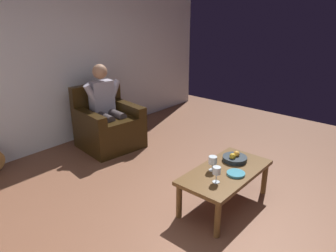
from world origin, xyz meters
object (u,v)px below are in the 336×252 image
at_px(coffee_table, 225,175).
at_px(fruit_bowl, 235,158).
at_px(decorative_dish, 236,174).
at_px(wine_glass_far, 213,161).
at_px(wine_glass_near, 217,171).
at_px(person_seated, 106,104).
at_px(armchair, 108,126).

distance_m(coffee_table, fruit_bowl, 0.27).
bearing_deg(decorative_dish, wine_glass_far, -71.47).
xyz_separation_m(wine_glass_near, fruit_bowl, (-0.52, -0.10, -0.08)).
height_order(person_seated, decorative_dish, person_seated).
height_order(fruit_bowl, decorative_dish, fruit_bowl).
relative_size(coffee_table, fruit_bowl, 4.05).
xyz_separation_m(armchair, decorative_dish, (0.20, 2.28, 0.10)).
bearing_deg(coffee_table, decorative_dish, 84.79).
bearing_deg(armchair, wine_glass_near, 85.30).
distance_m(wine_glass_far, decorative_dish, 0.26).
xyz_separation_m(armchair, wine_glass_near, (0.46, 2.21, 0.21)).
bearing_deg(armchair, fruit_bowl, 98.78).
bearing_deg(wine_glass_far, decorative_dish, 108.53).
bearing_deg(person_seated, fruit_bowl, 98.73).
distance_m(wine_glass_near, fruit_bowl, 0.54).
distance_m(person_seated, decorative_dish, 2.31).
distance_m(person_seated, wine_glass_far, 2.08).
relative_size(armchair, fruit_bowl, 3.45).
height_order(person_seated, wine_glass_near, person_seated).
xyz_separation_m(coffee_table, fruit_bowl, (-0.25, -0.04, 0.09)).
bearing_deg(wine_glass_near, coffee_table, -168.82).
height_order(person_seated, wine_glass_far, person_seated).
bearing_deg(coffee_table, armchair, -95.10).
xyz_separation_m(wine_glass_near, decorative_dish, (-0.26, 0.07, -0.10)).
bearing_deg(wine_glass_near, wine_glass_far, -137.88).
relative_size(wine_glass_near, wine_glass_far, 1.05).
height_order(armchair, wine_glass_far, armchair).
xyz_separation_m(wine_glass_near, wine_glass_far, (-0.18, -0.16, -0.01)).
height_order(armchair, fruit_bowl, armchair).
bearing_deg(armchair, decorative_dish, 91.97).
height_order(coffee_table, wine_glass_far, wine_glass_far).
bearing_deg(decorative_dish, fruit_bowl, -147.83).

